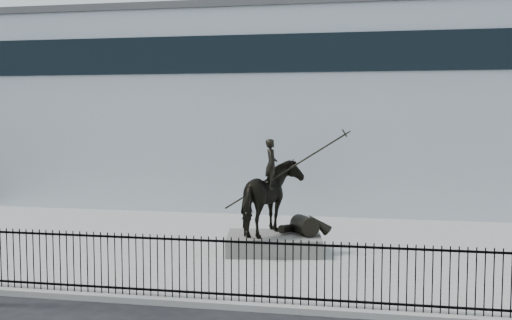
# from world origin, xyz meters

# --- Properties ---
(plaza) EXTENTS (30.00, 12.00, 0.15)m
(plaza) POSITION_xyz_m (0.00, 7.00, 0.07)
(plaza) COLOR gray
(plaza) RESTS_ON ground
(building) EXTENTS (44.00, 14.00, 9.00)m
(building) POSITION_xyz_m (0.00, 20.00, 4.50)
(building) COLOR silver
(building) RESTS_ON ground
(picket_fence) EXTENTS (22.10, 0.10, 1.50)m
(picket_fence) POSITION_xyz_m (0.00, 1.25, 0.90)
(picket_fence) COLOR black
(picket_fence) RESTS_ON plaza
(statue_plinth) EXTENTS (3.21, 2.45, 0.55)m
(statue_plinth) POSITION_xyz_m (-0.55, 6.29, 0.42)
(statue_plinth) COLOR #5A5752
(statue_plinth) RESTS_ON plaza
(equestrian_statue) EXTENTS (3.70, 2.60, 3.17)m
(equestrian_statue) POSITION_xyz_m (-0.50, 6.30, 1.84)
(equestrian_statue) COLOR black
(equestrian_statue) RESTS_ON statue_plinth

